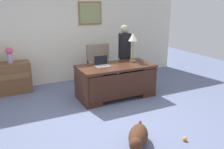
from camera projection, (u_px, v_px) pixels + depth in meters
name	position (u px, v px, depth m)	size (l,w,h in m)	color
ground_plane	(106.00, 117.00, 4.80)	(12.00, 12.00, 0.00)	slate
back_wall	(66.00, 33.00, 6.64)	(7.00, 0.16, 2.70)	beige
desk	(116.00, 80.00, 5.68)	(1.75, 0.87, 0.77)	#422316
armchair	(101.00, 68.00, 6.40)	(0.60, 0.59, 1.11)	gray
person_standing	(124.00, 56.00, 6.29)	(0.32, 0.32, 1.61)	#262323
dog_lying	(138.00, 137.00, 3.79)	(0.62, 0.68, 0.30)	#472819
laptop	(102.00, 63.00, 5.54)	(0.32, 0.22, 0.22)	#B2B5BA
desk_lamp	(133.00, 39.00, 5.82)	(0.22, 0.22, 0.68)	#9E8447
vase_with_flowers	(9.00, 54.00, 5.81)	(0.17, 0.17, 0.38)	#B296C2
dog_toy_ball	(185.00, 139.00, 3.96)	(0.07, 0.07, 0.07)	orange
dog_toy_bone	(141.00, 130.00, 4.27)	(0.16, 0.05, 0.05)	#E53F33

